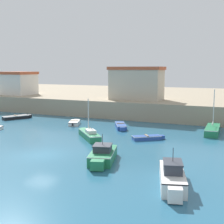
% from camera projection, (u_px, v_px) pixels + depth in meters
% --- Properties ---
extents(ground_plane, '(200.00, 200.00, 0.00)m').
position_uv_depth(ground_plane, '(41.00, 155.00, 27.65)').
color(ground_plane, '#28607F').
extents(quay_seawall, '(120.00, 40.00, 2.64)m').
position_uv_depth(quay_seawall, '(161.00, 99.00, 63.80)').
color(quay_seawall, gray).
rests_on(quay_seawall, ground).
extents(sailboat_green_0, '(4.55, 4.77, 4.35)m').
position_uv_depth(sailboat_green_0, '(89.00, 134.00, 34.07)').
color(sailboat_green_0, '#237A4C').
rests_on(sailboat_green_0, ground).
extents(motorboat_green_1, '(2.96, 5.27, 2.33)m').
position_uv_depth(motorboat_green_1, '(103.00, 155.00, 25.57)').
color(motorboat_green_1, '#237A4C').
rests_on(motorboat_green_1, ground).
extents(motorboat_white_2, '(2.84, 5.59, 2.59)m').
position_uv_depth(motorboat_white_2, '(172.00, 177.00, 20.14)').
color(motorboat_white_2, white).
rests_on(motorboat_white_2, ground).
extents(sailboat_green_3, '(1.69, 5.99, 5.17)m').
position_uv_depth(sailboat_green_3, '(213.00, 130.00, 36.69)').
color(sailboat_green_3, '#237A4C').
rests_on(sailboat_green_3, ground).
extents(dinghy_white_5, '(2.22, 3.46, 0.59)m').
position_uv_depth(dinghy_white_5, '(75.00, 123.00, 42.46)').
color(dinghy_white_5, white).
rests_on(dinghy_white_5, ground).
extents(dinghy_blue_6, '(3.32, 2.77, 0.51)m').
position_uv_depth(dinghy_blue_6, '(147.00, 137.00, 33.50)').
color(dinghy_blue_6, '#284C9E').
rests_on(dinghy_blue_6, ground).
extents(dinghy_blue_7, '(2.85, 4.25, 0.63)m').
position_uv_depth(dinghy_blue_7, '(121.00, 126.00, 40.00)').
color(dinghy_blue_7, '#284C9E').
rests_on(dinghy_blue_7, ground).
extents(dinghy_black_8, '(2.99, 4.33, 0.59)m').
position_uv_depth(dinghy_black_8, '(16.00, 117.00, 47.28)').
color(dinghy_black_8, black).
rests_on(dinghy_black_8, ground).
extents(harbor_shed_near_wharf, '(5.88, 5.52, 4.35)m').
position_uv_depth(harbor_shed_near_wharf, '(18.00, 83.00, 59.46)').
color(harbor_shed_near_wharf, silver).
rests_on(harbor_shed_near_wharf, quay_seawall).
extents(harbor_shed_far_end, '(8.48, 4.32, 5.23)m').
position_uv_depth(harbor_shed_far_end, '(136.00, 83.00, 49.66)').
color(harbor_shed_far_end, '#BCB29E').
rests_on(harbor_shed_far_end, quay_seawall).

